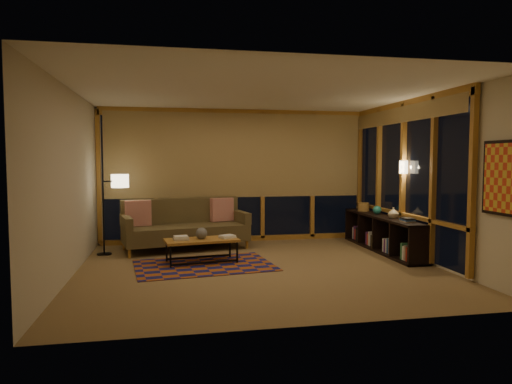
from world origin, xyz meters
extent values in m
cube|color=#9B7E49|center=(0.00, 0.00, 0.00)|extent=(5.50, 5.00, 0.01)
cube|color=silver|center=(0.00, 0.00, 2.70)|extent=(5.50, 5.00, 0.01)
cube|color=beige|center=(0.00, 2.50, 1.35)|extent=(5.50, 0.01, 2.70)
cube|color=beige|center=(0.00, -2.50, 1.35)|extent=(5.50, 0.01, 2.70)
cube|color=beige|center=(-2.75, 0.00, 1.35)|extent=(0.01, 5.00, 2.70)
cube|color=beige|center=(2.75, 0.00, 1.35)|extent=(0.01, 5.00, 2.70)
cube|color=#9A4815|center=(-0.83, 0.34, 0.01)|extent=(2.29, 1.67, 0.01)
sphere|color=black|center=(-0.85, 0.58, 0.49)|extent=(0.24, 0.24, 0.19)
cylinder|color=olive|center=(2.47, 1.74, 0.74)|extent=(0.25, 0.25, 0.17)
sphere|color=#1E7266|center=(2.49, 1.17, 0.73)|extent=(0.16, 0.16, 0.16)
imported|color=tan|center=(2.49, 0.53, 0.75)|extent=(0.23, 0.23, 0.20)
camera|label=1|loc=(-1.36, -6.81, 1.67)|focal=32.00mm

